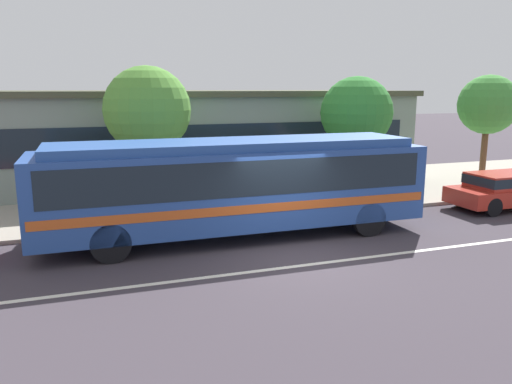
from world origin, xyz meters
The scene contains 12 objects.
ground_plane centered at (0.00, 0.00, 0.00)m, with size 120.00×120.00×0.00m, color #3C353D.
sidewalk_slab centered at (0.00, 7.41, 0.06)m, with size 60.00×8.00×0.12m, color #9C9487.
lane_stripe_center centered at (0.00, -0.80, 0.00)m, with size 56.00×0.16×0.01m, color silver.
transit_bus centered at (-0.92, 2.06, 1.64)m, with size 11.01×2.67×2.81m.
sedan_far_ahead centered at (9.29, 2.26, 0.72)m, with size 4.36×1.77×1.29m.
pedestrian_waiting_near_sign centered at (0.96, 5.20, 1.12)m, with size 0.48×0.48×1.71m.
pedestrian_walking_along_curb centered at (1.32, 5.47, 1.08)m, with size 0.40×0.40×1.64m.
bus_stop_sign centered at (3.35, 4.10, 1.65)m, with size 0.11×0.44×2.37m.
street_tree_near_stop centered at (-2.77, 6.10, 3.49)m, with size 2.95×2.95×4.87m.
street_tree_mid_block centered at (5.19, 5.91, 3.28)m, with size 2.79×2.79×4.57m.
street_tree_far_end centered at (12.08, 6.45, 3.50)m, with size 2.59×2.59×4.70m.
station_building centered at (-1.09, 12.55, 2.07)m, with size 21.78×9.21×4.12m.
Camera 1 is at (-5.02, -11.46, 4.24)m, focal length 35.51 mm.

